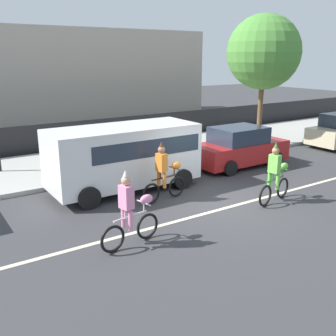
{
  "coord_description": "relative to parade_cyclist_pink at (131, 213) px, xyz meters",
  "views": [
    {
      "loc": [
        -7.65,
        -8.75,
        4.39
      ],
      "look_at": [
        -1.1,
        1.2,
        1.0
      ],
      "focal_mm": 42.0,
      "sensor_mm": 36.0,
      "label": 1
    }
  ],
  "objects": [
    {
      "name": "ground_plane",
      "position": [
        3.65,
        1.06,
        -0.84
      ],
      "size": [
        80.0,
        80.0,
        0.0
      ],
      "primitive_type": "plane",
      "color": "#38383A"
    },
    {
      "name": "road_centre_line",
      "position": [
        3.65,
        0.56,
        -0.84
      ],
      "size": [
        36.0,
        0.14,
        0.01
      ],
      "primitive_type": "cube",
      "color": "beige",
      "rests_on": "ground"
    },
    {
      "name": "sidewalk_curb",
      "position": [
        3.65,
        7.56,
        -0.77
      ],
      "size": [
        60.0,
        5.0,
        0.15
      ],
      "primitive_type": "cube",
      "color": "#ADAAA3",
      "rests_on": "ground"
    },
    {
      "name": "fence_line",
      "position": [
        3.65,
        10.46,
        -0.14
      ],
      "size": [
        40.0,
        0.08,
        1.4
      ],
      "primitive_type": "cube",
      "color": "black",
      "rests_on": "ground"
    },
    {
      "name": "parade_cyclist_pink",
      "position": [
        0.0,
        0.0,
        0.0
      ],
      "size": [
        1.71,
        0.53,
        1.92
      ],
      "color": "black",
      "rests_on": "ground"
    },
    {
      "name": "parade_cyclist_orange",
      "position": [
        2.34,
        2.15,
        0.0
      ],
      "size": [
        1.72,
        0.51,
        1.92
      ],
      "color": "black",
      "rests_on": "ground"
    },
    {
      "name": "parade_cyclist_lime",
      "position": [
        5.13,
        0.14,
        0.0
      ],
      "size": [
        1.7,
        0.55,
        1.92
      ],
      "color": "black",
      "rests_on": "ground"
    },
    {
      "name": "parked_van_white",
      "position": [
        1.84,
        3.76,
        0.44
      ],
      "size": [
        5.0,
        2.22,
        2.18
      ],
      "color": "white",
      "rests_on": "ground"
    },
    {
      "name": "parked_car_red",
      "position": [
        7.11,
        3.86,
        -0.06
      ],
      "size": [
        4.1,
        1.92,
        1.64
      ],
      "color": "#AD1E1E",
      "rests_on": "ground"
    },
    {
      "name": "street_tree_near_lamp",
      "position": [
        10.48,
        6.04,
        3.73
      ],
      "size": [
        3.52,
        3.52,
        6.2
      ],
      "color": "brown",
      "rests_on": "sidewalk_curb"
    }
  ]
}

